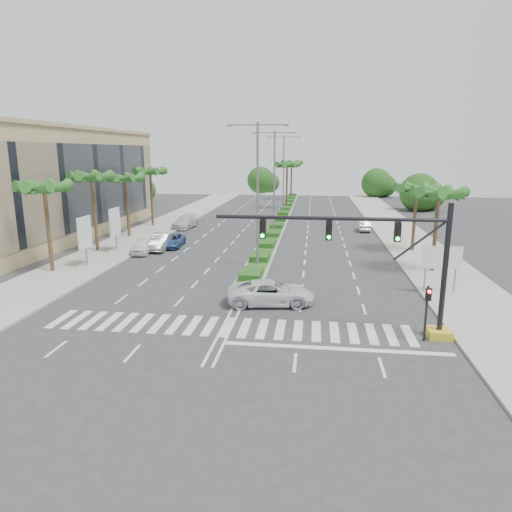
{
  "coord_description": "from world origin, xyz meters",
  "views": [
    {
      "loc": [
        4.67,
        -23.85,
        9.71
      ],
      "look_at": [
        1.0,
        5.08,
        3.0
      ],
      "focal_mm": 32.0,
      "sensor_mm": 36.0,
      "label": 1
    }
  ],
  "objects": [
    {
      "name": "ground",
      "position": [
        0.0,
        0.0,
        0.0
      ],
      "size": [
        160.0,
        160.0,
        0.0
      ],
      "primitive_type": "plane",
      "color": "#333335",
      "rests_on": "ground"
    },
    {
      "name": "footpath_right",
      "position": [
        15.2,
        20.0,
        0.07
      ],
      "size": [
        6.0,
        120.0,
        0.15
      ],
      "primitive_type": "cube",
      "color": "gray",
      "rests_on": "ground"
    },
    {
      "name": "footpath_left",
      "position": [
        -15.2,
        20.0,
        0.07
      ],
      "size": [
        6.0,
        120.0,
        0.15
      ],
      "primitive_type": "cube",
      "color": "gray",
      "rests_on": "ground"
    },
    {
      "name": "median",
      "position": [
        0.0,
        45.0,
        0.1
      ],
      "size": [
        2.2,
        75.0,
        0.2
      ],
      "primitive_type": "cube",
      "color": "gray",
      "rests_on": "ground"
    },
    {
      "name": "median_grass",
      "position": [
        0.0,
        45.0,
        0.22
      ],
      "size": [
        1.8,
        75.0,
        0.04
      ],
      "primitive_type": "cube",
      "color": "#305C1F",
      "rests_on": "median"
    },
    {
      "name": "building",
      "position": [
        -26.0,
        26.0,
        6.0
      ],
      "size": [
        12.0,
        36.0,
        12.0
      ],
      "primitive_type": "cube",
      "color": "tan",
      "rests_on": "ground"
    },
    {
      "name": "signal_gantry",
      "position": [
        9.27,
        -0.0,
        3.46
      ],
      "size": [
        12.6,
        1.2,
        7.2
      ],
      "color": "gold",
      "rests_on": "ground"
    },
    {
      "name": "pedestrian_signal",
      "position": [
        10.6,
        -0.68,
        2.04
      ],
      "size": [
        0.28,
        0.36,
        3.0
      ],
      "color": "black",
      "rests_on": "ground"
    },
    {
      "name": "direction_sign",
      "position": [
        13.5,
        7.99,
        2.45
      ],
      "size": [
        2.7,
        0.11,
        3.4
      ],
      "color": "slate",
      "rests_on": "ground"
    },
    {
      "name": "billboard_near",
      "position": [
        -14.5,
        12.0,
        2.96
      ],
      "size": [
        0.18,
        2.1,
        4.35
      ],
      "color": "slate",
      "rests_on": "ground"
    },
    {
      "name": "billboard_far",
      "position": [
        -14.5,
        18.0,
        2.96
      ],
      "size": [
        0.18,
        2.1,
        4.35
      ],
      "color": "slate",
      "rests_on": "ground"
    },
    {
      "name": "palm_left_near",
      "position": [
        -16.5,
        10.0,
        6.69
      ],
      "size": [
        4.57,
        4.68,
        7.55
      ],
      "color": "brown",
      "rests_on": "ground"
    },
    {
      "name": "palm_left_mid",
      "position": [
        -16.5,
        18.0,
        7.08
      ],
      "size": [
        4.57,
        4.68,
        7.95
      ],
      "color": "brown",
      "rests_on": "ground"
    },
    {
      "name": "palm_left_far",
      "position": [
        -16.5,
        26.0,
        6.5
      ],
      "size": [
        4.57,
        4.68,
        7.35
      ],
      "color": "brown",
      "rests_on": "ground"
    },
    {
      "name": "palm_left_end",
      "position": [
        -16.5,
        34.0,
        6.88
      ],
      "size": [
        4.57,
        4.68,
        7.75
      ],
      "color": "brown",
      "rests_on": "ground"
    },
    {
      "name": "palm_right_near",
      "position": [
        14.5,
        14.0,
        6.2
      ],
      "size": [
        4.57,
        4.68,
        7.05
      ],
      "color": "brown",
      "rests_on": "ground"
    },
    {
      "name": "palm_right_far",
      "position": [
        14.5,
        22.0,
        5.91
      ],
      "size": [
        4.57,
        4.68,
        6.75
      ],
      "color": "brown",
      "rests_on": "ground"
    },
    {
      "name": "palm_median_a",
      "position": [
        0.0,
        55.0,
        7.17
      ],
      "size": [
        4.57,
        4.68,
        8.05
      ],
      "color": "brown",
      "rests_on": "ground"
    },
    {
      "name": "palm_median_b",
      "position": [
        0.0,
        70.0,
        7.17
      ],
      "size": [
        4.57,
        4.68,
        8.05
      ],
      "color": "brown",
      "rests_on": "ground"
    },
    {
      "name": "streetlight_near",
      "position": [
        0.0,
        14.0,
        6.81
      ],
      "size": [
        5.1,
        0.25,
        12.0
      ],
      "color": "slate",
      "rests_on": "ground"
    },
    {
      "name": "streetlight_mid",
      "position": [
        0.0,
        30.0,
        6.81
      ],
      "size": [
        5.1,
        0.25,
        12.0
      ],
      "color": "slate",
      "rests_on": "ground"
    },
    {
      "name": "streetlight_far",
      "position": [
        0.0,
        46.0,
        6.81
      ],
      "size": [
        5.1,
        0.25,
        12.0
      ],
      "color": "slate",
      "rests_on": "ground"
    },
    {
      "name": "car_parked_a",
      "position": [
        -11.76,
        17.81,
        0.71
      ],
      "size": [
        2.0,
        4.27,
        1.42
      ],
      "primitive_type": "imported",
      "rotation": [
        0.0,
        0.0,
        0.08
      ],
      "color": "white",
      "rests_on": "ground"
    },
    {
      "name": "car_parked_b",
      "position": [
        -10.57,
        19.78,
        0.8
      ],
      "size": [
        1.78,
        4.9,
        1.61
      ],
      "primitive_type": "imported",
      "rotation": [
        0.0,
        0.0,
        0.02
      ],
      "color": "#B1B0B5",
      "rests_on": "ground"
    },
    {
      "name": "car_parked_c",
      "position": [
        -9.87,
        21.14,
        0.66
      ],
      "size": [
        2.57,
        4.91,
        1.32
      ],
      "primitive_type": "imported",
      "rotation": [
        0.0,
        0.0,
        0.08
      ],
      "color": "navy",
      "rests_on": "ground"
    },
    {
      "name": "car_parked_d",
      "position": [
        -11.8,
        32.99,
        0.79
      ],
      "size": [
        2.64,
        5.59,
        1.57
      ],
      "primitive_type": "imported",
      "rotation": [
        0.0,
        0.0,
        -0.08
      ],
      "color": "silver",
      "rests_on": "ground"
    },
    {
      "name": "car_crossing",
      "position": [
        2.08,
        4.25,
        0.78
      ],
      "size": [
        5.93,
        3.33,
        1.57
      ],
      "primitive_type": "imported",
      "rotation": [
        0.0,
        0.0,
        1.7
      ],
      "color": "silver",
      "rests_on": "ground"
    },
    {
      "name": "car_right",
      "position": [
        11.1,
        33.64,
        0.65
      ],
      "size": [
        1.75,
        4.07,
        1.3
      ],
      "primitive_type": "imported",
      "rotation": [
        0.0,
        0.0,
        3.05
      ],
      "color": "#A6A6AA",
      "rests_on": "ground"
    }
  ]
}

